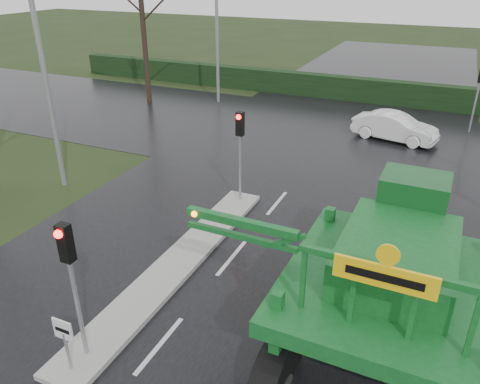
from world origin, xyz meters
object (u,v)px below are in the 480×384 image
at_px(traffic_signal_near, 69,264).
at_px(white_sedan, 393,140).
at_px(traffic_signal_far, 479,84).
at_px(street_light_left_near, 43,32).
at_px(crop_sprayer, 282,286).
at_px(keep_left_sign, 64,337).
at_px(street_light_left_far, 221,4).
at_px(traffic_signal_mid, 240,138).

xyz_separation_m(traffic_signal_near, white_sedan, (4.27, 18.07, -2.59)).
relative_size(traffic_signal_far, street_light_left_near, 0.35).
relative_size(traffic_signal_far, white_sedan, 0.85).
bearing_deg(traffic_signal_near, crop_sprayer, 16.69).
bearing_deg(white_sedan, traffic_signal_far, -38.17).
bearing_deg(traffic_signal_far, street_light_left_near, 43.63).
distance_m(street_light_left_near, crop_sprayer, 12.97).
distance_m(keep_left_sign, street_light_left_far, 23.11).
bearing_deg(street_light_left_far, traffic_signal_far, 0.03).
bearing_deg(keep_left_sign, traffic_signal_near, 90.00).
bearing_deg(keep_left_sign, street_light_left_near, 132.59).
distance_m(street_light_left_far, crop_sprayer, 22.92).
bearing_deg(crop_sprayer, street_light_left_far, 120.24).
bearing_deg(traffic_signal_mid, white_sedan, 65.95).
height_order(traffic_signal_far, white_sedan, traffic_signal_far).
relative_size(traffic_signal_mid, traffic_signal_far, 1.00).
distance_m(crop_sprayer, white_sedan, 17.00).
relative_size(traffic_signal_mid, crop_sprayer, 0.38).
relative_size(keep_left_sign, traffic_signal_mid, 0.38).
bearing_deg(traffic_signal_near, keep_left_sign, -90.00).
bearing_deg(street_light_left_near, keep_left_sign, -47.41).
relative_size(keep_left_sign, street_light_left_near, 0.14).
xyz_separation_m(keep_left_sign, traffic_signal_far, (7.80, 21.51, 1.53)).
bearing_deg(keep_left_sign, crop_sprayer, 22.66).
bearing_deg(keep_left_sign, traffic_signal_mid, 90.00).
xyz_separation_m(keep_left_sign, crop_sprayer, (4.18, 1.75, 1.43)).
bearing_deg(crop_sprayer, traffic_signal_far, 80.59).
bearing_deg(street_light_left_far, white_sedan, -14.72).
relative_size(keep_left_sign, street_light_left_far, 0.14).
bearing_deg(street_light_left_far, keep_left_sign, -72.22).
bearing_deg(traffic_signal_mid, crop_sprayer, -60.01).
xyz_separation_m(street_light_left_near, crop_sprayer, (11.08, -5.75, -3.51)).
bearing_deg(traffic_signal_far, traffic_signal_near, 69.64).
bearing_deg(traffic_signal_far, crop_sprayer, 79.62).
relative_size(keep_left_sign, traffic_signal_near, 0.38).
height_order(keep_left_sign, crop_sprayer, crop_sprayer).
xyz_separation_m(traffic_signal_far, crop_sprayer, (-3.62, -19.76, -0.11)).
distance_m(traffic_signal_near, traffic_signal_mid, 8.50).
xyz_separation_m(traffic_signal_far, white_sedan, (-3.53, -2.94, -2.59)).
height_order(traffic_signal_mid, white_sedan, traffic_signal_mid).
relative_size(traffic_signal_near, street_light_left_far, 0.35).
bearing_deg(traffic_signal_near, street_light_left_far, 108.17).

